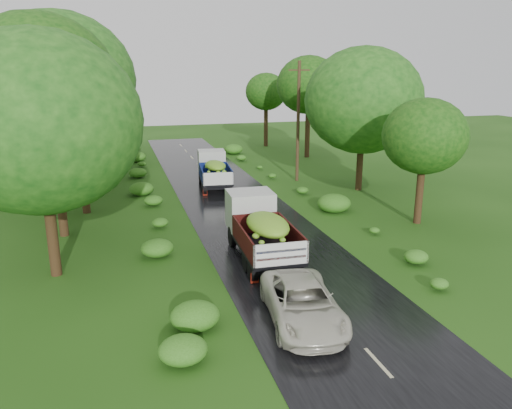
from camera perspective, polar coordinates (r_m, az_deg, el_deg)
name	(u,v)px	position (r m, az deg, el deg)	size (l,w,h in m)	color
ground	(324,304)	(19.13, 7.83, -11.18)	(120.00, 120.00, 0.00)	#1B430E
road	(281,256)	(23.38, 2.92, -5.92)	(6.50, 80.00, 0.02)	black
road_lines	(275,249)	(24.26, 2.16, -5.06)	(0.12, 69.60, 0.00)	#BFB78C
truck_near	(260,226)	(22.83, 0.43, -2.45)	(2.45, 6.39, 2.66)	black
truck_far	(214,168)	(36.48, -4.85, 4.13)	(2.59, 5.93, 2.42)	black
car	(303,303)	(17.49, 5.35, -11.15)	(2.31, 5.02, 1.40)	beige
utility_pole	(298,121)	(38.02, 4.84, 9.53)	(1.50, 0.66, 8.94)	#382616
trees_left	(61,91)	(38.65, -21.43, 11.98)	(6.56, 35.33, 9.66)	black
trees_right	(331,99)	(40.74, 8.61, 11.84)	(5.09, 32.15, 8.41)	black
shrubs	(236,201)	(31.50, -2.33, 0.43)	(11.90, 44.00, 0.70)	#2E6818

